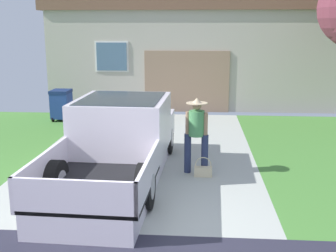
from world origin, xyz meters
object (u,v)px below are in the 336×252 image
pickup_truck (121,141)px  house_with_garage (191,42)px  wheeled_trash_bin (61,104)px  handbag (203,171)px  person_with_hat (196,131)px

pickup_truck → house_with_garage: 10.09m
house_with_garage → wheeled_trash_bin: house_with_garage is taller
pickup_truck → handbag: bearing=-0.8°
handbag → house_with_garage: (-0.47, 9.95, 2.31)m
handbag → house_with_garage: house_with_garage is taller
handbag → wheeled_trash_bin: bearing=132.3°
person_with_hat → wheeled_trash_bin: size_ratio=1.60×
pickup_truck → person_with_hat: bearing=6.0°
house_with_garage → wheeled_trash_bin: (-4.20, -4.82, -1.88)m
pickup_truck → handbag: pickup_truck is taller
handbag → house_with_garage: 10.23m
house_with_garage → wheeled_trash_bin: size_ratio=10.79×
wheeled_trash_bin → house_with_garage: bearing=48.9°
person_with_hat → house_with_garage: 9.88m
person_with_hat → wheeled_trash_bin: (-4.52, 4.94, -0.38)m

